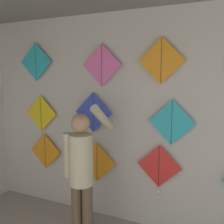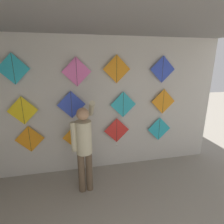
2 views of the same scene
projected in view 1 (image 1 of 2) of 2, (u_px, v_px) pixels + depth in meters
name	position (u px, v px, depth m)	size (l,w,h in m)	color
back_panel	(132.00, 122.00, 3.28)	(5.31, 0.06, 2.80)	beige
shopkeeper	(82.00, 169.00, 2.83)	(0.43, 0.60, 1.70)	brown
kite_0	(45.00, 151.00, 3.83)	(0.55, 0.01, 0.55)	orange
kite_1	(97.00, 162.00, 3.48)	(0.55, 0.01, 0.55)	orange
kite_2	(159.00, 168.00, 3.12)	(0.55, 0.04, 0.69)	red
kite_4	(41.00, 113.00, 3.76)	(0.55, 0.01, 0.55)	yellow
kite_5	(93.00, 113.00, 3.39)	(0.55, 0.01, 0.55)	blue
kite_6	(172.00, 122.00, 2.97)	(0.55, 0.01, 0.55)	#28B2C6
kite_8	(36.00, 62.00, 3.67)	(0.55, 0.01, 0.55)	#28B2C6
kite_9	(102.00, 65.00, 3.24)	(0.55, 0.01, 0.55)	pink
kite_10	(161.00, 61.00, 2.92)	(0.55, 0.01, 0.55)	orange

